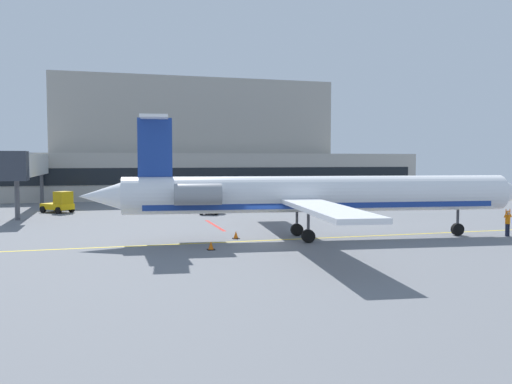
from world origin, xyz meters
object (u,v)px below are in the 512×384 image
baggage_tug (60,203)px  pushback_tractor (284,198)px  regional_jet (314,195)px  belt_loader (213,205)px  marshaller (508,222)px

baggage_tug → pushback_tractor: size_ratio=1.07×
baggage_tug → pushback_tractor: baggage_tug is taller
regional_jet → baggage_tug: regional_jet is taller
baggage_tug → belt_loader: bearing=-18.7°
pushback_tractor → marshaller: size_ratio=1.68×
belt_loader → marshaller: (17.47, -21.94, 0.10)m
belt_loader → marshaller: belt_loader is taller
baggage_tug → marshaller: size_ratio=1.80×
marshaller → pushback_tractor: bearing=102.7°
belt_loader → marshaller: 28.04m
regional_jet → baggage_tug: 30.94m
regional_jet → baggage_tug: size_ratio=9.01×
pushback_tractor → marshaller: bearing=-77.3°
regional_jet → belt_loader: size_ratio=9.00×
regional_jet → baggage_tug: (-18.77, 24.51, -2.11)m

